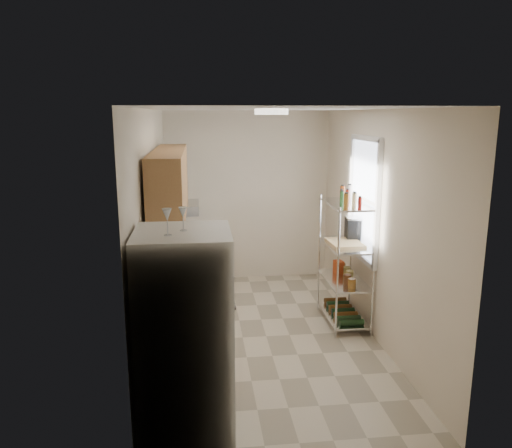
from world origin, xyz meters
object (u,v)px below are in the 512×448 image
(rice_cooker, at_px, (185,255))
(espresso_machine, at_px, (353,228))
(frying_pan_large, at_px, (184,247))
(cutting_board, at_px, (345,243))
(refrigerator, at_px, (186,340))

(rice_cooker, relative_size, espresso_machine, 0.79)
(rice_cooker, height_order, frying_pan_large, rice_cooker)
(rice_cooker, height_order, cutting_board, rice_cooker)
(frying_pan_large, bearing_deg, cutting_board, -23.12)
(rice_cooker, bearing_deg, refrigerator, -88.57)
(rice_cooker, xyz_separation_m, frying_pan_large, (-0.02, 0.62, -0.07))
(refrigerator, xyz_separation_m, frying_pan_large, (-0.07, 2.53, 0.06))
(cutting_board, bearing_deg, rice_cooker, -174.57)
(refrigerator, relative_size, cutting_board, 3.57)
(refrigerator, bearing_deg, rice_cooker, 91.43)
(rice_cooker, distance_m, espresso_machine, 2.11)
(cutting_board, height_order, espresso_machine, espresso_machine)
(cutting_board, bearing_deg, espresso_machine, 53.87)
(rice_cooker, bearing_deg, espresso_machine, 10.80)
(rice_cooker, distance_m, frying_pan_large, 0.63)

